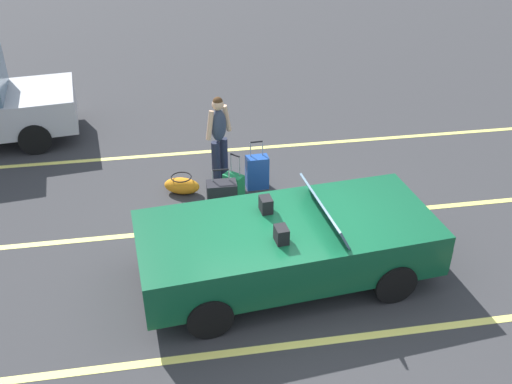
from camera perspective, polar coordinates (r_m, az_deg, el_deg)
The scene contains 10 objects.
ground_plane at distance 8.36m, azimuth 2.99°, elevation -8.46°, with size 80.00×80.00×0.00m, color #333335.
lot_line_near at distance 7.44m, azimuth 5.14°, elevation -14.88°, with size 18.00×0.12×0.01m, color #EAE066.
lot_line_mid at distance 9.44m, azimuth 1.26°, elevation -3.10°, with size 18.00×0.12×0.01m, color #EAE066.
lot_line_far at distance 11.73m, azimuth -1.12°, elevation 4.34°, with size 18.00×0.12×0.01m, color #EAE066.
convertible_car at distance 8.05m, azimuth 4.53°, elevation -4.99°, with size 4.29×2.15×1.24m.
suitcase_large_black at distance 9.29m, azimuth -3.41°, elevation -1.06°, with size 0.49×0.31×0.95m.
suitcase_medium_bright at distance 10.25m, azimuth 0.13°, elevation 2.01°, with size 0.41×0.26×0.90m.
suitcase_small_carryon at distance 9.91m, azimuth -2.25°, elevation 0.46°, with size 0.38×0.38×0.87m.
duffel_bag at distance 10.23m, azimuth -7.44°, elevation 0.66°, with size 0.70×0.48×0.34m.
traveler_person at distance 10.20m, azimuth -3.73°, elevation 5.72°, with size 0.53×0.44×1.65m.
Camera 1 is at (-1.46, -6.23, 5.38)m, focal length 39.94 mm.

